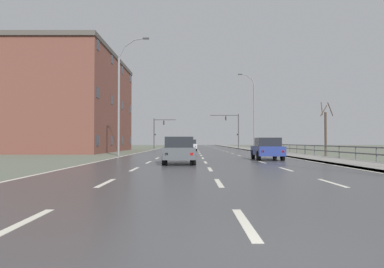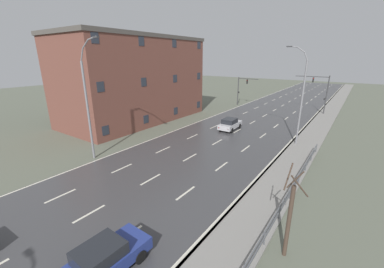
# 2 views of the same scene
# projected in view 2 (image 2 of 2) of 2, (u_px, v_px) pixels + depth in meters

# --- Properties ---
(ground_plane) EXTENTS (160.00, 160.00, 0.12)m
(ground_plane) POSITION_uv_depth(u_px,v_px,m) (246.00, 127.00, 33.98)
(ground_plane) COLOR #5B6051
(road_asphalt_strip) EXTENTS (14.00, 120.00, 0.03)m
(road_asphalt_strip) POSITION_uv_depth(u_px,v_px,m) (272.00, 111.00, 43.29)
(road_asphalt_strip) COLOR #3D3D3F
(road_asphalt_strip) RESTS_ON ground
(sidewalk_right) EXTENTS (3.00, 120.00, 0.12)m
(sidewalk_right) POSITION_uv_depth(u_px,v_px,m) (324.00, 118.00, 38.66)
(sidewalk_right) COLOR gray
(sidewalk_right) RESTS_ON ground
(street_lamp_midground) EXTENTS (2.29, 0.24, 10.52)m
(street_lamp_midground) POSITION_uv_depth(u_px,v_px,m) (301.00, 99.00, 25.29)
(street_lamp_midground) COLOR slate
(street_lamp_midground) RESTS_ON ground
(street_lamp_left_bank) EXTENTS (2.88, 0.24, 10.96)m
(street_lamp_left_bank) POSITION_uv_depth(u_px,v_px,m) (88.00, 104.00, 21.59)
(street_lamp_left_bank) COLOR slate
(street_lamp_left_bank) RESTS_ON ground
(traffic_signal_right) EXTENTS (5.38, 0.36, 6.48)m
(traffic_signal_right) POSITION_uv_depth(u_px,v_px,m) (321.00, 89.00, 40.32)
(traffic_signal_right) COLOR #38383A
(traffic_signal_right) RESTS_ON ground
(traffic_signal_left) EXTENTS (4.12, 0.36, 5.60)m
(traffic_signal_left) POSITION_uv_depth(u_px,v_px,m) (242.00, 87.00, 47.80)
(traffic_signal_left) COLOR #38383A
(traffic_signal_left) RESTS_ON ground
(car_distant) EXTENTS (1.94, 4.15, 1.57)m
(car_distant) POSITION_uv_depth(u_px,v_px,m) (230.00, 124.00, 32.13)
(car_distant) COLOR #B7B7BC
(car_distant) RESTS_ON ground
(car_near_right) EXTENTS (1.92, 4.15, 1.57)m
(car_near_right) POSITION_uv_depth(u_px,v_px,m) (104.00, 259.00, 10.66)
(car_near_right) COLOR navy
(car_near_right) RESTS_ON ground
(brick_building) EXTENTS (10.64, 21.92, 12.33)m
(brick_building) POSITION_uv_depth(u_px,v_px,m) (135.00, 79.00, 36.09)
(brick_building) COLOR brown
(brick_building) RESTS_ON ground
(bare_tree_mid) EXTENTS (1.04, 1.08, 4.80)m
(bare_tree_mid) POSITION_uv_depth(u_px,v_px,m) (289.00, 218.00, 11.23)
(bare_tree_mid) COLOR #423328
(bare_tree_mid) RESTS_ON ground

